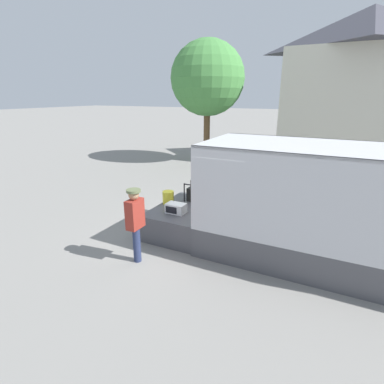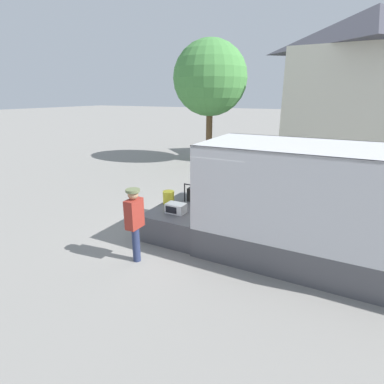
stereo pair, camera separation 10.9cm
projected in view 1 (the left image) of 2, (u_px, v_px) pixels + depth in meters
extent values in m
plane|color=gray|center=(211.00, 236.00, 8.45)|extent=(160.00, 160.00, 0.00)
cube|color=#4C4C51|center=(299.00, 241.00, 7.34)|extent=(4.69, 2.49, 0.74)
cube|color=silver|center=(311.00, 176.00, 7.94)|extent=(4.69, 0.06, 2.00)
cube|color=silver|center=(298.00, 204.00, 5.88)|extent=(4.69, 0.06, 2.00)
cube|color=silver|center=(311.00, 146.00, 6.61)|extent=(4.69, 2.49, 0.06)
cylinder|color=yellow|center=(272.00, 206.00, 8.09)|extent=(0.30, 0.30, 0.37)
cube|color=#2D7F33|center=(297.00, 231.00, 6.69)|extent=(0.44, 0.32, 0.31)
cube|color=olive|center=(326.00, 221.00, 7.24)|extent=(0.44, 0.32, 0.28)
cube|color=olive|center=(380.00, 239.00, 6.27)|extent=(0.44, 0.32, 0.35)
cube|color=#4C4C51|center=(186.00, 219.00, 8.66)|extent=(1.58, 2.36, 0.74)
cube|color=white|center=(176.00, 208.00, 8.09)|extent=(0.52, 0.34, 0.26)
cube|color=black|center=(171.00, 210.00, 7.96)|extent=(0.33, 0.01, 0.18)
cube|color=black|center=(198.00, 195.00, 8.96)|extent=(0.59, 0.38, 0.41)
cylinder|color=slate|center=(205.00, 195.00, 8.85)|extent=(0.22, 0.21, 0.21)
cylinder|color=black|center=(184.00, 193.00, 8.90)|extent=(0.04, 0.04, 0.56)
cylinder|color=black|center=(206.00, 196.00, 8.60)|extent=(0.04, 0.04, 0.56)
cylinder|color=black|center=(191.00, 189.00, 9.27)|extent=(0.04, 0.04, 0.56)
cylinder|color=black|center=(212.00, 192.00, 8.98)|extent=(0.04, 0.04, 0.56)
cylinder|color=black|center=(195.00, 186.00, 8.67)|extent=(0.70, 0.04, 0.04)
cylinder|color=black|center=(201.00, 182.00, 9.04)|extent=(0.70, 0.04, 0.04)
cylinder|color=yellow|center=(168.00, 197.00, 8.75)|extent=(0.33, 0.33, 0.38)
cylinder|color=navy|center=(137.00, 245.00, 7.04)|extent=(0.18, 0.18, 0.87)
cube|color=maroon|center=(135.00, 214.00, 6.80)|extent=(0.24, 0.44, 0.69)
sphere|color=tan|center=(134.00, 195.00, 6.66)|extent=(0.24, 0.24, 0.24)
cylinder|color=#606B47|center=(133.00, 191.00, 6.63)|extent=(0.32, 0.32, 0.06)
cube|color=beige|center=(358.00, 109.00, 16.70)|extent=(7.55, 6.35, 6.06)
pyramid|color=#42424C|center=(372.00, 27.00, 15.43)|extent=(7.92, 6.67, 2.12)
cylinder|color=brown|center=(207.00, 137.00, 17.49)|extent=(0.36, 0.36, 2.82)
sphere|color=#478942|center=(208.00, 78.00, 16.48)|extent=(4.08, 4.08, 4.08)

